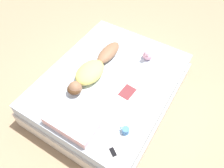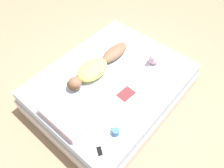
{
  "view_description": "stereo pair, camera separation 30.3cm",
  "coord_description": "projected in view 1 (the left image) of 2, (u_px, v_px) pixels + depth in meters",
  "views": [
    {
      "loc": [
        -1.1,
        1.72,
        2.93
      ],
      "look_at": [
        -0.11,
        0.11,
        0.56
      ],
      "focal_mm": 35.0,
      "sensor_mm": 36.0,
      "label": 1
    },
    {
      "loc": [
        -1.35,
        1.54,
        2.93
      ],
      "look_at": [
        -0.11,
        0.11,
        0.56
      ],
      "focal_mm": 35.0,
      "sensor_mm": 36.0,
      "label": 2
    }
  ],
  "objects": [
    {
      "name": "pillow",
      "position": [
        71.0,
        123.0,
        2.64
      ],
      "size": [
        0.66,
        0.32,
        0.13
      ],
      "color": "beige",
      "rests_on": "bed"
    },
    {
      "name": "plush_toy",
      "position": [
        147.0,
        55.0,
        3.35
      ],
      "size": [
        0.15,
        0.16,
        0.2
      ],
      "color": "#DB9EB2",
      "rests_on": "bed"
    },
    {
      "name": "ground_plane",
      "position": [
        110.0,
        98.0,
        3.56
      ],
      "size": [
        12.0,
        12.0,
        0.0
      ],
      "primitive_type": "plane",
      "color": "#9E8466"
    },
    {
      "name": "coffee_mug",
      "position": [
        125.0,
        131.0,
        2.6
      ],
      "size": [
        0.12,
        0.09,
        0.09
      ],
      "color": "teal",
      "rests_on": "bed"
    },
    {
      "name": "cell_phone",
      "position": [
        113.0,
        152.0,
        2.47
      ],
      "size": [
        0.15,
        0.13,
        0.01
      ],
      "rotation": [
        0.0,
        0.0,
        0.99
      ],
      "color": "silver",
      "rests_on": "bed"
    },
    {
      "name": "bed",
      "position": [
        110.0,
        89.0,
        3.37
      ],
      "size": [
        1.8,
        2.26,
        0.51
      ],
      "color": "beige",
      "rests_on": "ground_plane"
    },
    {
      "name": "open_magazine",
      "position": [
        135.0,
        97.0,
        2.96
      ],
      "size": [
        0.55,
        0.37,
        0.01
      ],
      "rotation": [
        0.0,
        0.0,
        -0.07
      ],
      "color": "white",
      "rests_on": "bed"
    },
    {
      "name": "person",
      "position": [
        93.0,
        69.0,
        3.17
      ],
      "size": [
        0.35,
        1.22,
        0.19
      ],
      "rotation": [
        0.0,
        0.0,
        -0.0
      ],
      "color": "brown",
      "rests_on": "bed"
    }
  ]
}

